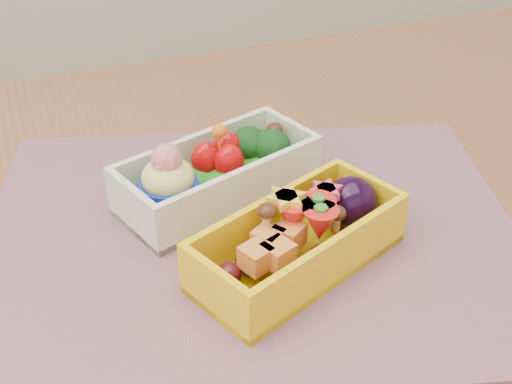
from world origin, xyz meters
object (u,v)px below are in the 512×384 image
object	(u,v)px
placemat	(250,231)
bento_white	(217,174)
table	(266,294)
bento_yellow	(302,238)

from	to	relation	value
placemat	bento_white	xyz separation A→B (m)	(-0.01, 0.06, 0.03)
placemat	bento_white	world-z (taller)	bento_white
table	placemat	bearing A→B (deg)	-142.71
bento_white	placemat	bearing A→B (deg)	-98.71
table	bento_yellow	xyz separation A→B (m)	(0.00, -0.08, 0.13)
table	bento_yellow	bearing A→B (deg)	-89.77
placemat	bento_yellow	xyz separation A→B (m)	(0.02, -0.06, 0.03)
table	bento_white	xyz separation A→B (m)	(-0.03, 0.04, 0.13)
table	bento_yellow	world-z (taller)	bento_yellow
bento_white	bento_yellow	distance (m)	0.13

